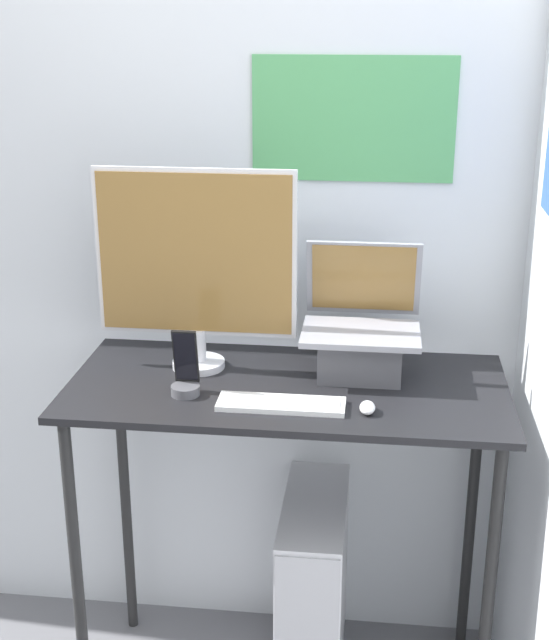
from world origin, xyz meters
TOP-DOWN VIEW (x-y plane):
  - wall_back at (0.00, 0.64)m, footprint 6.00×0.06m
  - desk at (0.00, 0.28)m, footprint 1.17×0.56m
  - laptop at (0.19, 0.37)m, footprint 0.32×0.28m
  - monitor at (-0.26, 0.37)m, footprint 0.54×0.15m
  - keyboard at (-0.00, 0.14)m, footprint 0.32×0.10m
  - mouse at (0.22, 0.13)m, footprint 0.04×0.06m
  - cell_phone at (-0.25, 0.18)m, footprint 0.07×0.07m
  - computer_tower at (0.07, 0.37)m, footprint 0.18×0.51m

SIDE VIEW (x-z plane):
  - computer_tower at x=0.07m, z-range 0.00..0.59m
  - desk at x=0.00m, z-range 0.37..1.38m
  - keyboard at x=0.00m, z-range 1.00..1.02m
  - mouse at x=0.22m, z-range 1.00..1.03m
  - cell_phone at x=-0.25m, z-range 0.96..1.14m
  - laptop at x=0.19m, z-range 0.93..1.28m
  - wall_back at x=0.00m, z-range 0.00..2.60m
  - monitor at x=-0.26m, z-range 1.02..1.58m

